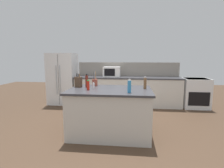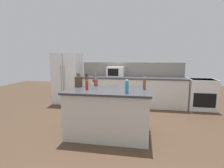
% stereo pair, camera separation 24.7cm
% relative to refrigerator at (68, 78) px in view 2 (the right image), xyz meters
% --- Properties ---
extents(ground_plane, '(14.00, 14.00, 0.00)m').
position_rel_refrigerator_xyz_m(ground_plane, '(1.89, -2.25, -0.85)').
color(ground_plane, '#473323').
extents(back_counter_run, '(3.42, 0.66, 0.94)m').
position_rel_refrigerator_xyz_m(back_counter_run, '(2.19, -0.05, -0.38)').
color(back_counter_run, beige).
rests_on(back_counter_run, ground_plane).
extents(wall_backsplash, '(3.38, 0.03, 0.46)m').
position_rel_refrigerator_xyz_m(wall_backsplash, '(2.19, 0.27, 0.32)').
color(wall_backsplash, gray).
rests_on(wall_backsplash, back_counter_run).
extents(kitchen_island, '(1.65, 1.09, 0.94)m').
position_rel_refrigerator_xyz_m(kitchen_island, '(1.89, -2.25, -0.38)').
color(kitchen_island, beige).
rests_on(kitchen_island, ground_plane).
extents(refrigerator, '(0.89, 0.75, 1.71)m').
position_rel_refrigerator_xyz_m(refrigerator, '(0.00, 0.00, 0.00)').
color(refrigerator, white).
rests_on(refrigerator, ground_plane).
extents(range_oven, '(0.76, 0.65, 0.92)m').
position_rel_refrigerator_xyz_m(range_oven, '(4.32, -0.05, -0.39)').
color(range_oven, white).
rests_on(range_oven, ground_plane).
extents(microwave, '(0.54, 0.39, 0.33)m').
position_rel_refrigerator_xyz_m(microwave, '(1.68, -0.05, 0.25)').
color(microwave, white).
rests_on(microwave, back_counter_run).
extents(knife_block, '(0.15, 0.13, 0.29)m').
position_rel_refrigerator_xyz_m(knife_block, '(1.19, -2.09, 0.20)').
color(knife_block, '#4C3828').
rests_on(knife_block, kitchen_island).
extents(utensil_crock, '(0.12, 0.12, 0.32)m').
position_rel_refrigerator_xyz_m(utensil_crock, '(1.51, -1.88, 0.17)').
color(utensil_crock, brown).
rests_on(utensil_crock, kitchen_island).
extents(hot_sauce_bottle, '(0.05, 0.05, 0.20)m').
position_rel_refrigerator_xyz_m(hot_sauce_bottle, '(1.48, -2.39, 0.18)').
color(hot_sauce_bottle, red).
rests_on(hot_sauce_bottle, kitchen_island).
extents(vinegar_bottle, '(0.06, 0.06, 0.28)m').
position_rel_refrigerator_xyz_m(vinegar_bottle, '(1.38, -2.09, 0.22)').
color(vinegar_bottle, maroon).
rests_on(vinegar_bottle, kitchen_island).
extents(dish_soap_bottle, '(0.07, 0.07, 0.24)m').
position_rel_refrigerator_xyz_m(dish_soap_bottle, '(2.28, -2.56, 0.20)').
color(dish_soap_bottle, '#3384BC').
rests_on(dish_soap_bottle, kitchen_island).
extents(salt_shaker, '(0.04, 0.04, 0.13)m').
position_rel_refrigerator_xyz_m(salt_shaker, '(1.56, -2.26, 0.15)').
color(salt_shaker, silver).
rests_on(salt_shaker, kitchen_island).
extents(pepper_grinder, '(0.06, 0.06, 0.25)m').
position_rel_refrigerator_xyz_m(pepper_grinder, '(2.59, -2.13, 0.20)').
color(pepper_grinder, brown).
rests_on(pepper_grinder, kitchen_island).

